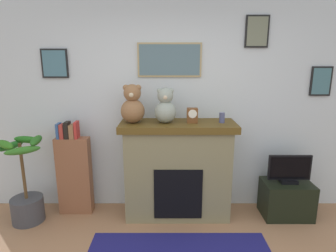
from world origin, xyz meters
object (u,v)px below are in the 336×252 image
object	(u,v)px
teddy_bear_cream	(134,106)
teddy_bear_grey	(167,107)
tv_stand	(288,199)
candle_jar	(223,118)
fireplace	(179,169)
television	(291,170)
bookshelf	(76,172)
potted_plant	(28,193)
mantel_clock	(194,115)

from	to	relation	value
teddy_bear_cream	teddy_bear_grey	xyz separation A→B (m)	(0.38, 0.00, -0.02)
tv_stand	candle_jar	size ratio (longest dim) A/B	4.86
fireplace	television	distance (m)	1.35
candle_jar	teddy_bear_cream	bearing A→B (deg)	-179.97
bookshelf	television	xyz separation A→B (m)	(2.65, -0.10, 0.07)
potted_plant	teddy_bear_cream	distance (m)	1.64
potted_plant	candle_jar	world-z (taller)	candle_jar
mantel_clock	candle_jar	bearing A→B (deg)	0.23
fireplace	teddy_bear_cream	size ratio (longest dim) A/B	3.03
television	candle_jar	world-z (taller)	candle_jar
potted_plant	teddy_bear_cream	world-z (taller)	teddy_bear_cream
mantel_clock	teddy_bear_grey	size ratio (longest dim) A/B	0.42
potted_plant	television	xyz separation A→B (m)	(3.16, 0.13, 0.24)
bookshelf	candle_jar	distance (m)	1.94
television	teddy_bear_cream	world-z (taller)	teddy_bear_cream
mantel_clock	teddy_bear_cream	distance (m)	0.70
bookshelf	teddy_bear_cream	xyz separation A→B (m)	(0.76, -0.07, 0.85)
mantel_clock	bookshelf	bearing A→B (deg)	177.41
fireplace	teddy_bear_grey	distance (m)	0.79
teddy_bear_grey	television	bearing A→B (deg)	-1.38
potted_plant	candle_jar	xyz separation A→B (m)	(2.32, 0.16, 0.88)
candle_jar	potted_plant	bearing A→B (deg)	-175.96
teddy_bear_cream	teddy_bear_grey	size ratio (longest dim) A/B	1.09
bookshelf	teddy_bear_grey	size ratio (longest dim) A/B	2.88
bookshelf	mantel_clock	distance (m)	1.64
tv_stand	teddy_bear_cream	size ratio (longest dim) A/B	1.30
tv_stand	bookshelf	bearing A→B (deg)	177.83
fireplace	mantel_clock	bearing A→B (deg)	-6.59
television	mantel_clock	distance (m)	1.36
fireplace	mantel_clock	size ratio (longest dim) A/B	7.88
teddy_bear_cream	teddy_bear_grey	distance (m)	0.38
fireplace	potted_plant	xyz separation A→B (m)	(-1.80, -0.18, -0.23)
potted_plant	teddy_bear_grey	distance (m)	1.94
teddy_bear_grey	fireplace	bearing A→B (deg)	7.01
fireplace	television	bearing A→B (deg)	-2.31
mantel_clock	teddy_bear_grey	bearing A→B (deg)	179.83
mantel_clock	teddy_bear_cream	world-z (taller)	teddy_bear_cream
television	mantel_clock	xyz separation A→B (m)	(-1.19, 0.04, 0.67)
bookshelf	mantel_clock	world-z (taller)	mantel_clock
fireplace	bookshelf	world-z (taller)	same
television	teddy_bear_grey	size ratio (longest dim) A/B	1.25
teddy_bear_cream	television	bearing A→B (deg)	-1.10
candle_jar	teddy_bear_grey	bearing A→B (deg)	-179.95
teddy_bear_cream	teddy_bear_grey	bearing A→B (deg)	0.01
television	teddy_bear_grey	distance (m)	1.68
television	mantel_clock	size ratio (longest dim) A/B	2.98
mantel_clock	teddy_bear_cream	size ratio (longest dim) A/B	0.38
fireplace	candle_jar	distance (m)	0.83
teddy_bear_cream	tv_stand	bearing A→B (deg)	-1.06
tv_stand	mantel_clock	size ratio (longest dim) A/B	3.37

